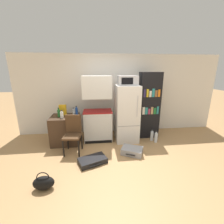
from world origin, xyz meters
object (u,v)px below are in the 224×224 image
refrigerator (127,114)px  bottle_milk_white (62,115)px  kitchen_hutch (98,112)px  handbag (44,183)px  chair (73,131)px  suitcase_small_flat (132,151)px  bottle_clear_short (74,112)px  side_table (66,130)px  bookshelf (149,106)px  water_bottle_front (156,137)px  suitcase_large_flat (93,160)px  bottle_green_tall (59,113)px  water_bottle_middle (152,136)px  cereal_box (63,110)px  microwave (128,80)px  bowl (70,118)px  bottle_blue_soda (77,111)px

refrigerator → bottle_milk_white: size_ratio=7.68×
kitchen_hutch → handbag: 2.19m
chair → suitcase_small_flat: 1.53m
kitchen_hutch → bottle_clear_short: kitchen_hutch is taller
kitchen_hutch → suitcase_small_flat: kitchen_hutch is taller
side_table → bookshelf: bookshelf is taller
bottle_milk_white → chair: size_ratio=0.22×
water_bottle_front → suitcase_large_flat: bearing=-156.0°
bottle_clear_short → handbag: bottle_clear_short is taller
chair → suitcase_large_flat: bearing=-43.8°
bottle_green_tall → refrigerator: bearing=1.1°
kitchen_hutch → water_bottle_front: (1.62, -0.36, -0.70)m
side_table → bottle_milk_white: size_ratio=3.73×
water_bottle_front → water_bottle_middle: bearing=121.2°
cereal_box → water_bottle_front: (2.57, -0.38, -0.78)m
bottle_milk_white → cereal_box: (-0.02, 0.24, 0.06)m
water_bottle_middle → bottle_milk_white: bearing=179.6°
refrigerator → handbag: 2.59m
microwave → bookshelf: bookshelf is taller
side_table → handbag: size_ratio=2.15×
bowl → water_bottle_front: (2.33, -0.07, -0.65)m
bottle_green_tall → bottle_clear_short: 0.40m
suitcase_large_flat → refrigerator: bearing=25.8°
suitcase_large_flat → suitcase_small_flat: bearing=-6.2°
chair → microwave: bearing=25.9°
chair → kitchen_hutch: bearing=49.8°
side_table → microwave: size_ratio=1.49×
suitcase_large_flat → handbag: handbag is taller
suitcase_small_flat → water_bottle_front: 0.97m
bottle_milk_white → bottle_clear_short: bottle_milk_white is taller
bottle_green_tall → handbag: size_ratio=0.71×
bottle_green_tall → chair: (0.41, -0.46, -0.34)m
kitchen_hutch → suitcase_small_flat: size_ratio=3.08×
bottle_milk_white → suitcase_small_flat: 2.02m
water_bottle_middle → microwave: bearing=167.7°
bookshelf → bowl: bearing=-170.5°
side_table → kitchen_hutch: (0.90, 0.08, 0.46)m
bookshelf → suitcase_large_flat: 2.27m
refrigerator → microwave: size_ratio=3.06×
bookshelf → water_bottle_front: (0.11, -0.44, -0.82)m
bottle_milk_white → suitcase_small_flat: (1.74, -0.66, -0.78)m
kitchen_hutch → bowl: size_ratio=10.76×
bookshelf → bowl: 2.27m
bottle_milk_white → water_bottle_middle: bearing=-0.4°
refrigerator → bottle_milk_white: (-1.75, -0.14, 0.06)m
bottle_milk_white → kitchen_hutch: bearing=13.4°
bowl → chair: 0.39m
water_bottle_middle → bottle_blue_soda: bearing=171.8°
bookshelf → cereal_box: (-2.47, -0.06, -0.04)m
bookshelf → suitcase_large_flat: size_ratio=2.83×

